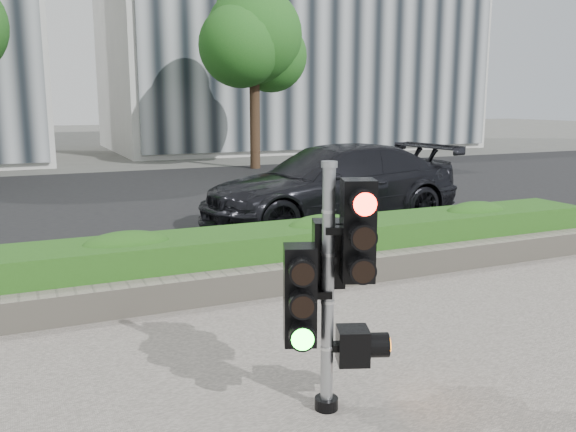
{
  "coord_description": "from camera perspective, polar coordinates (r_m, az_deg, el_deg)",
  "views": [
    {
      "loc": [
        -2.37,
        -4.84,
        2.4
      ],
      "look_at": [
        0.08,
        0.6,
        1.27
      ],
      "focal_mm": 38.0,
      "sensor_mm": 36.0,
      "label": 1
    }
  ],
  "objects": [
    {
      "name": "road",
      "position": [
        15.21,
        -14.97,
        1.33
      ],
      "size": [
        60.0,
        13.0,
        0.02
      ],
      "primitive_type": "cube",
      "color": "black",
      "rests_on": "ground"
    },
    {
      "name": "tree_right",
      "position": [
        21.95,
        -3.29,
        16.16
      ],
      "size": [
        4.1,
        3.58,
        6.53
      ],
      "color": "black",
      "rests_on": "ground"
    },
    {
      "name": "ground",
      "position": [
        5.9,
        1.74,
        -13.28
      ],
      "size": [
        120.0,
        120.0,
        0.0
      ],
      "primitive_type": "plane",
      "color": "#51514C",
      "rests_on": "ground"
    },
    {
      "name": "building_right",
      "position": [
        32.89,
        -0.1,
        17.01
      ],
      "size": [
        18.0,
        10.0,
        12.0
      ],
      "primitive_type": "cube",
      "color": "#B7B7B2",
      "rests_on": "ground"
    },
    {
      "name": "hedge",
      "position": [
        8.02,
        -6.26,
        -3.99
      ],
      "size": [
        12.0,
        1.0,
        0.68
      ],
      "primitive_type": "cube",
      "color": "#3B8A2A",
      "rests_on": "sidewalk"
    },
    {
      "name": "car_dark",
      "position": [
        11.9,
        4.08,
        2.93
      ],
      "size": [
        5.48,
        2.65,
        1.54
      ],
      "primitive_type": "imported",
      "rotation": [
        0.0,
        0.0,
        -1.47
      ],
      "color": "black",
      "rests_on": "road"
    },
    {
      "name": "stone_wall",
      "position": [
        7.47,
        -4.68,
        -6.42
      ],
      "size": [
        12.0,
        0.32,
        0.34
      ],
      "primitive_type": "cube",
      "color": "gray",
      "rests_on": "sidewalk"
    },
    {
      "name": "traffic_signal",
      "position": [
        4.63,
        4.04,
        -5.58
      ],
      "size": [
        0.72,
        0.6,
        1.94
      ],
      "rotation": [
        0.0,
        0.0,
        -0.37
      ],
      "color": "black",
      "rests_on": "sidewalk"
    },
    {
      "name": "curb",
      "position": [
        8.65,
        -7.46,
        -5.04
      ],
      "size": [
        60.0,
        0.25,
        0.12
      ],
      "primitive_type": "cube",
      "color": "gray",
      "rests_on": "ground"
    }
  ]
}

